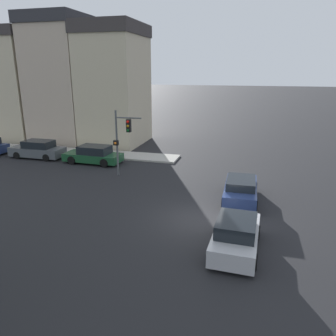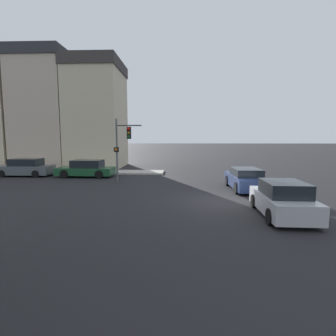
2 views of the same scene
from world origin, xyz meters
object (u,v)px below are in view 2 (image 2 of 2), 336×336
object	(u,v)px
parked_car_1	(25,168)
traffic_signal	(123,141)
crossing_car_1	(283,200)
crossing_car_0	(245,179)
parked_car_0	(86,169)

from	to	relation	value
parked_car_1	traffic_signal	bearing A→B (deg)	163.48
crossing_car_1	crossing_car_0	bearing A→B (deg)	3.38
parked_car_0	parked_car_1	size ratio (longest dim) A/B	1.02
traffic_signal	crossing_car_1	size ratio (longest dim) A/B	1.16
crossing_car_0	parked_car_1	distance (m)	18.63
crossing_car_0	parked_car_0	size ratio (longest dim) A/B	0.92
traffic_signal	crossing_car_0	xyz separation A→B (m)	(-2.61, -8.49, -2.41)
parked_car_0	parked_car_1	xyz separation A→B (m)	(0.29, 5.56, 0.03)
parked_car_0	parked_car_1	distance (m)	5.56
crossing_car_0	crossing_car_1	world-z (taller)	crossing_car_1
crossing_car_1	parked_car_0	bearing A→B (deg)	50.72
crossing_car_1	parked_car_1	world-z (taller)	parked_car_1
crossing_car_0	parked_car_0	distance (m)	13.30
traffic_signal	parked_car_0	world-z (taller)	traffic_signal
traffic_signal	parked_car_0	size ratio (longest dim) A/B	0.98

